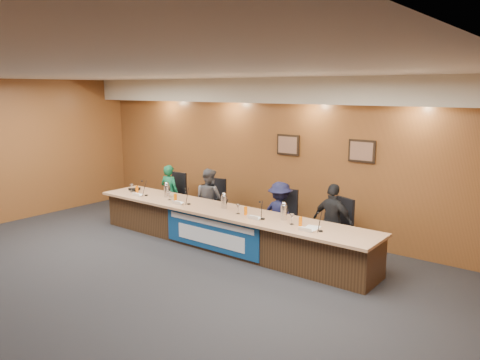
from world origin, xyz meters
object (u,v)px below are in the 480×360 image
at_px(banner, 210,233).
at_px(panelist_a, 170,193).
at_px(dais_body, 225,229).
at_px(carafe_mid, 224,202).
at_px(panelist_d, 333,222).
at_px(office_chair_c, 283,221).
at_px(panelist_c, 280,215).
at_px(carafe_right, 284,212).
at_px(panelist_b, 209,199).
at_px(speakerphone, 135,189).
at_px(carafe_left, 167,191).
at_px(office_chair_b, 212,207).
at_px(office_chair_a, 173,199).
at_px(office_chair_d, 335,232).

height_order(banner, panelist_a, panelist_a).
bearing_deg(dais_body, carafe_mid, 139.41).
xyz_separation_m(panelist_d, office_chair_c, (-1.10, 0.10, -0.20)).
relative_size(panelist_c, carafe_right, 4.88).
distance_m(panelist_b, carafe_mid, 1.15).
bearing_deg(carafe_mid, panelist_d, 17.84).
xyz_separation_m(panelist_a, carafe_mid, (2.14, -0.63, 0.23)).
height_order(panelist_c, carafe_mid, panelist_c).
relative_size(panelist_d, speakerphone, 4.27).
relative_size(banner, panelist_c, 1.74).
bearing_deg(carafe_left, banner, -15.61).
height_order(dais_body, office_chair_c, dais_body).
bearing_deg(banner, office_chair_b, 129.77).
bearing_deg(panelist_b, office_chair_b, -85.13).
height_order(dais_body, office_chair_b, dais_body).
bearing_deg(panelist_d, speakerphone, 14.19).
height_order(banner, office_chair_a, banner).
height_order(banner, speakerphone, speakerphone).
xyz_separation_m(dais_body, panelist_d, (1.91, 0.66, 0.33)).
distance_m(dais_body, office_chair_b, 1.25).
relative_size(carafe_left, speakerphone, 0.80).
xyz_separation_m(panelist_d, speakerphone, (-4.54, -0.63, 0.09)).
distance_m(panelist_b, speakerphone, 1.77).
height_order(banner, office_chair_c, banner).
relative_size(office_chair_a, office_chair_b, 1.00).
relative_size(panelist_d, office_chair_b, 2.84).
relative_size(panelist_c, carafe_left, 4.97).
distance_m(dais_body, office_chair_a, 2.32).
xyz_separation_m(banner, panelist_d, (1.91, 1.08, 0.30)).
height_order(office_chair_b, carafe_left, carafe_left).
bearing_deg(panelist_b, panelist_a, 4.87).
bearing_deg(office_chair_d, panelist_d, -68.19).
bearing_deg(carafe_mid, office_chair_a, 161.21).
distance_m(banner, office_chair_d, 2.25).
relative_size(office_chair_a, carafe_mid, 1.95).
height_order(dais_body, panelist_d, panelist_d).
xyz_separation_m(dais_body, panelist_b, (-0.98, 0.66, 0.32)).
relative_size(banner, panelist_a, 1.70).
distance_m(dais_body, office_chair_d, 2.06).
bearing_deg(office_chair_b, office_chair_a, 169.91).
distance_m(dais_body, panelist_a, 2.30).
relative_size(office_chair_b, office_chair_c, 1.00).
bearing_deg(panelist_c, banner, 59.60).
bearing_deg(panelist_b, office_chair_a, 0.12).
bearing_deg(banner, panelist_d, 29.40).
relative_size(panelist_d, carafe_left, 5.36).
distance_m(panelist_c, office_chair_a, 3.00).
height_order(office_chair_a, carafe_right, carafe_right).
bearing_deg(office_chair_c, carafe_mid, -147.78).
bearing_deg(carafe_left, office_chair_c, 16.91).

